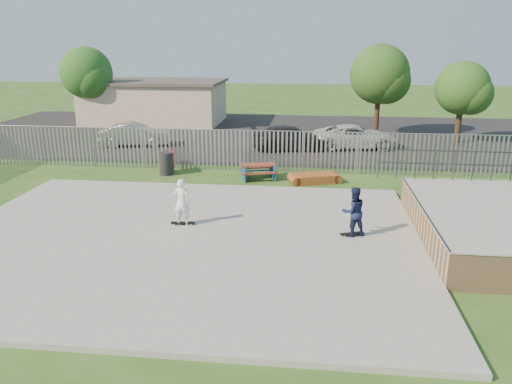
# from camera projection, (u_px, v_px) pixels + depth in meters

# --- Properties ---
(ground) EXTENTS (120.00, 120.00, 0.00)m
(ground) POSITION_uv_depth(u_px,v_px,m) (181.00, 241.00, 15.80)
(ground) COLOR #2B531C
(ground) RESTS_ON ground
(concrete_slab) EXTENTS (15.00, 12.00, 0.15)m
(concrete_slab) POSITION_uv_depth(u_px,v_px,m) (181.00, 239.00, 15.78)
(concrete_slab) COLOR gray
(concrete_slab) RESTS_ON ground
(quarter_pipe) EXTENTS (5.50, 7.05, 2.19)m
(quarter_pipe) POSITION_uv_depth(u_px,v_px,m) (485.00, 225.00, 15.61)
(quarter_pipe) COLOR tan
(quarter_pipe) RESTS_ON ground
(fence) EXTENTS (26.04, 16.02, 2.00)m
(fence) POSITION_uv_depth(u_px,v_px,m) (234.00, 175.00, 19.76)
(fence) COLOR gray
(fence) RESTS_ON ground
(picnic_table) EXTENTS (1.94, 1.74, 0.69)m
(picnic_table) POSITION_uv_depth(u_px,v_px,m) (258.00, 171.00, 22.82)
(picnic_table) COLOR maroon
(picnic_table) RESTS_ON ground
(funbox) EXTENTS (2.12, 1.52, 0.38)m
(funbox) POSITION_uv_depth(u_px,v_px,m) (314.00, 178.00, 22.28)
(funbox) COLOR brown
(funbox) RESTS_ON ground
(trash_bin_red) EXTENTS (0.60, 0.60, 1.00)m
(trash_bin_red) POSITION_uv_depth(u_px,v_px,m) (168.00, 162.00, 23.87)
(trash_bin_red) COLOR #B31B22
(trash_bin_red) RESTS_ON ground
(trash_bin_grey) EXTENTS (0.64, 0.64, 1.07)m
(trash_bin_grey) POSITION_uv_depth(u_px,v_px,m) (166.00, 164.00, 23.48)
(trash_bin_grey) COLOR black
(trash_bin_grey) RESTS_ON ground
(parking_lot) EXTENTS (40.00, 18.00, 0.02)m
(parking_lot) POSITION_uv_depth(u_px,v_px,m) (252.00, 134.00, 33.86)
(parking_lot) COLOR black
(parking_lot) RESTS_ON ground
(car_silver) EXTENTS (4.32, 2.31, 1.35)m
(car_silver) POSITION_uv_depth(u_px,v_px,m) (135.00, 135.00, 29.80)
(car_silver) COLOR #A0A0A5
(car_silver) RESTS_ON parking_lot
(car_dark) EXTENTS (4.94, 2.71, 1.36)m
(car_dark) POSITION_uv_depth(u_px,v_px,m) (292.00, 138.00, 28.71)
(car_dark) COLOR black
(car_dark) RESTS_ON parking_lot
(car_white) EXTENTS (5.17, 2.91, 1.36)m
(car_white) POSITION_uv_depth(u_px,v_px,m) (355.00, 137.00, 29.13)
(car_white) COLOR silver
(car_white) RESTS_ON parking_lot
(building) EXTENTS (10.40, 6.40, 3.20)m
(building) POSITION_uv_depth(u_px,v_px,m) (155.00, 102.00, 38.05)
(building) COLOR beige
(building) RESTS_ON ground
(tree_left) EXTENTS (3.69, 3.69, 5.69)m
(tree_left) POSITION_uv_depth(u_px,v_px,m) (87.00, 73.00, 35.74)
(tree_left) COLOR #3D2218
(tree_left) RESTS_ON ground
(tree_mid) EXTENTS (3.83, 3.83, 5.91)m
(tree_mid) POSITION_uv_depth(u_px,v_px,m) (380.00, 74.00, 32.23)
(tree_mid) COLOR #43281B
(tree_mid) RESTS_ON ground
(tree_right) EXTENTS (3.21, 3.21, 4.95)m
(tree_right) POSITION_uv_depth(u_px,v_px,m) (463.00, 88.00, 30.00)
(tree_right) COLOR #412F1A
(tree_right) RESTS_ON ground
(skateboard_a) EXTENTS (0.82, 0.47, 0.08)m
(skateboard_a) POSITION_uv_depth(u_px,v_px,m) (352.00, 234.00, 15.87)
(skateboard_a) COLOR black
(skateboard_a) RESTS_ON concrete_slab
(skateboard_b) EXTENTS (0.82, 0.30, 0.08)m
(skateboard_b) POSITION_uv_depth(u_px,v_px,m) (183.00, 223.00, 16.80)
(skateboard_b) COLOR black
(skateboard_b) RESTS_ON concrete_slab
(skater_navy) EXTENTS (0.94, 0.84, 1.60)m
(skater_navy) POSITION_uv_depth(u_px,v_px,m) (353.00, 212.00, 15.65)
(skater_navy) COLOR #151C42
(skater_navy) RESTS_ON concrete_slab
(skater_white) EXTENTS (0.60, 0.41, 1.60)m
(skater_white) POSITION_uv_depth(u_px,v_px,m) (182.00, 202.00, 16.58)
(skater_white) COLOR white
(skater_white) RESTS_ON concrete_slab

